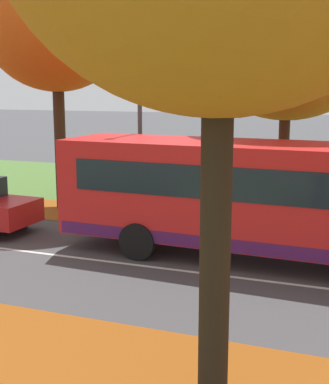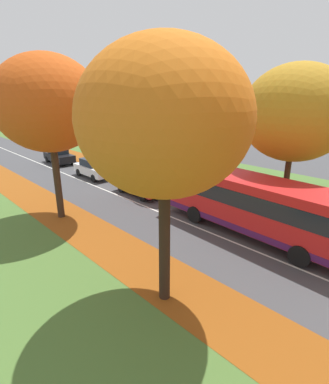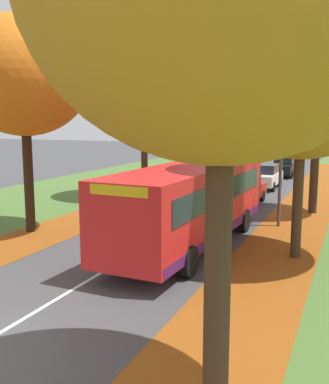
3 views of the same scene
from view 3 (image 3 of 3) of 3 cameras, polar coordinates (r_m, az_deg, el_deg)
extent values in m
cube|color=#476B2D|center=(30.89, -8.68, 0.47)|extent=(12.00, 90.00, 0.01)
cube|color=#8C4714|center=(23.48, -6.83, -2.22)|extent=(2.80, 60.00, 0.00)
cube|color=#8C4714|center=(20.58, 16.03, -4.14)|extent=(2.80, 60.00, 0.00)
cube|color=silver|center=(27.23, 8.02, -0.68)|extent=(0.12, 80.00, 0.01)
cylinder|color=black|center=(19.27, -16.87, 1.50)|extent=(0.39, 0.39, 4.36)
ellipsoid|color=orange|center=(19.19, -17.46, 13.92)|extent=(5.30, 5.30, 4.77)
cylinder|color=#382619|center=(27.01, -2.57, 3.99)|extent=(0.39, 0.39, 4.37)
ellipsoid|color=#C64C14|center=(26.96, -2.64, 13.19)|extent=(5.70, 5.70, 5.13)
cylinder|color=#422D1E|center=(6.77, 6.71, -11.84)|extent=(0.40, 0.40, 4.40)
cylinder|color=#422D1E|center=(15.62, 16.54, -1.29)|extent=(0.34, 0.34, 3.78)
ellipsoid|color=#B27F1E|center=(15.44, 17.25, 13.87)|extent=(5.91, 5.91, 5.32)
cylinder|color=#382619|center=(23.41, 18.51, 2.95)|extent=(0.41, 0.41, 4.56)
ellipsoid|color=#C64C14|center=(23.36, 19.04, 13.15)|extent=(5.02, 5.02, 4.52)
cylinder|color=#47474C|center=(19.91, 14.58, 4.20)|extent=(0.14, 0.14, 6.00)
cylinder|color=#47474C|center=(20.01, 12.61, 12.62)|extent=(1.60, 0.10, 0.10)
ellipsoid|color=silver|center=(20.18, 10.32, 12.52)|extent=(0.44, 0.28, 0.20)
cube|color=red|center=(16.47, 3.55, -0.96)|extent=(2.91, 10.49, 2.50)
cube|color=#19232D|center=(11.88, -5.72, -3.23)|extent=(2.30, 0.19, 1.30)
cube|color=#19232D|center=(16.41, 3.57, 0.42)|extent=(2.90, 9.24, 0.80)
cube|color=#4C1951|center=(16.69, 3.52, -4.57)|extent=(2.92, 10.28, 0.32)
cube|color=yellow|center=(11.73, -5.83, 0.19)|extent=(1.75, 0.15, 0.28)
cylinder|color=black|center=(13.44, 3.07, -8.79)|extent=(0.34, 0.97, 0.96)
cylinder|color=black|center=(14.46, -5.74, -7.52)|extent=(0.34, 0.97, 0.96)
cylinder|color=black|center=(19.02, 10.07, -3.55)|extent=(0.34, 0.97, 0.96)
cylinder|color=black|center=(19.75, 3.41, -2.95)|extent=(0.34, 0.97, 0.96)
cube|color=#B21919|center=(25.12, 9.93, -0.02)|extent=(1.84, 4.25, 0.70)
cube|color=#19232D|center=(25.17, 10.06, 1.49)|extent=(1.51, 2.06, 0.60)
cylinder|color=black|center=(23.75, 10.90, -1.43)|extent=(0.24, 0.65, 0.64)
cylinder|color=black|center=(24.16, 7.31, -1.16)|extent=(0.24, 0.65, 0.64)
cylinder|color=black|center=(26.24, 12.30, -0.47)|extent=(0.24, 0.65, 0.64)
cylinder|color=black|center=(26.62, 9.02, -0.24)|extent=(0.24, 0.65, 0.64)
cube|color=silver|center=(31.31, 12.65, 1.70)|extent=(1.77, 4.23, 0.70)
cube|color=#19232D|center=(31.38, 12.75, 2.91)|extent=(1.48, 2.04, 0.60)
cylinder|color=black|center=(29.94, 13.59, 0.65)|extent=(0.23, 0.64, 0.64)
cylinder|color=black|center=(30.26, 10.68, 0.84)|extent=(0.23, 0.64, 0.64)
cylinder|color=black|center=(32.48, 14.45, 1.27)|extent=(0.23, 0.64, 0.64)
cylinder|color=black|center=(32.77, 11.75, 1.44)|extent=(0.23, 0.64, 0.64)
cube|color=black|center=(38.30, 14.97, 2.94)|extent=(1.85, 4.26, 0.70)
cube|color=#19232D|center=(38.39, 15.05, 3.93)|extent=(1.52, 2.07, 0.60)
cylinder|color=black|center=(36.93, 15.77, 2.14)|extent=(0.24, 0.65, 0.64)
cylinder|color=black|center=(37.22, 13.40, 2.29)|extent=(0.24, 0.65, 0.64)
cylinder|color=black|center=(39.49, 16.41, 2.55)|extent=(0.24, 0.65, 0.64)
cylinder|color=black|center=(39.75, 14.18, 2.68)|extent=(0.24, 0.65, 0.64)
camera|label=1|loc=(22.64, -32.21, 7.01)|focal=50.00mm
camera|label=2|loc=(20.45, -44.78, 13.60)|focal=28.00mm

